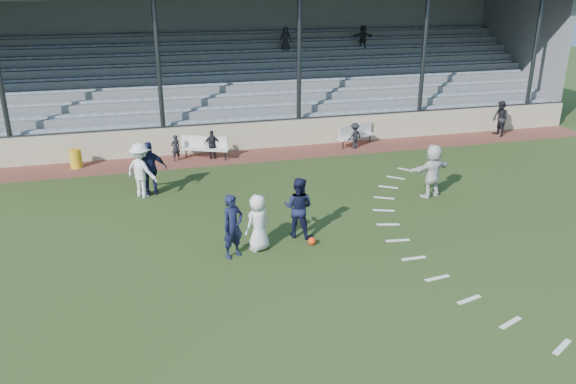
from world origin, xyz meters
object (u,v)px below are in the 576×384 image
Objects in this scene: trash_bin at (76,159)px; bench_right at (356,133)px; bench_left at (205,145)px; football at (312,241)px; player_white_lead at (258,223)px; official at (500,119)px; player_navy_lead at (233,226)px.

bench_right is at bearing 0.59° from trash_bin.
trash_bin is (-5.14, 0.11, -0.19)m from bench_left.
football is 1.69m from player_white_lead.
trash_bin is at bearing -90.32° from official.
official reaches higher than bench_right.
player_white_lead reaches higher than bench_right.
football is (-5.03, -9.29, -0.47)m from bench_right.
official is (13.83, 8.89, 0.05)m from player_white_lead.
trash_bin is (-12.03, -0.12, -0.19)m from bench_right.
player_navy_lead is at bearing -176.86° from football.
official reaches higher than trash_bin.
player_navy_lead reaches higher than official.
official is (14.15, -0.06, 0.28)m from bench_left.
trash_bin is at bearing 127.35° from football.
player_white_lead reaches higher than football.
official is at bearing -24.90° from bench_right.
bench_right is 10.58m from football.
player_white_lead is at bearing -148.17° from bench_right.
player_navy_lead is (-0.74, -0.24, 0.08)m from player_white_lead.
bench_left is at bearing 101.58° from football.
bench_left is at bearing -1.19° from trash_bin.
trash_bin is 19.30m from official.
player_navy_lead reaches higher than bench_left.
bench_left and bench_right have the same top height.
bench_left is at bearing 159.32° from bench_right.
official is at bearing -0.50° from trash_bin.
trash_bin is 0.46× the size of player_white_lead.
bench_right is 1.23× the size of player_white_lead.
player_navy_lead is (-0.42, -9.18, 0.31)m from bench_left.
trash_bin is at bearing 157.99° from bench_right.
official is (19.29, -0.17, 0.47)m from trash_bin.
football is 0.13× the size of official.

